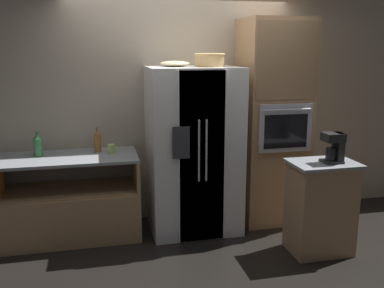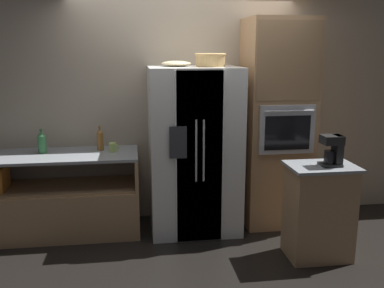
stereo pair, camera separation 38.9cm
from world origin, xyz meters
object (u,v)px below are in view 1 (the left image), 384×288
Objects in this scene: wall_oven at (273,122)px; bottle_tall at (98,141)px; wicker_basket at (210,59)px; bottle_short at (38,145)px; refrigerator at (193,150)px; fruit_bowl at (175,64)px; mug at (112,149)px; coffee_maker at (335,146)px.

wall_oven is 1.97m from bottle_tall.
wicker_basket is 1.24× the size of bottle_short.
bottle_short is (-1.62, 0.14, 0.11)m from refrigerator.
fruit_bowl is (-0.18, 0.09, 0.93)m from refrigerator.
bottle_tall reaches higher than bottle_short.
wall_oven is 1.06m from wicker_basket.
refrigerator is at bearing -26.15° from fruit_bowl.
refrigerator is at bearing 167.32° from wicker_basket.
bottle_tall is 1.05× the size of bottle_short.
wall_oven is at bearing -1.48° from bottle_short.
refrigerator is at bearing -10.42° from bottle_tall.
bottle_short reaches higher than mug.
bottle_short is 2.96m from coffee_maker.
wall_oven reaches higher than coffee_maker.
mug is at bearing 154.67° from coffee_maker.
bottle_tall is (-0.83, 0.10, -0.82)m from fruit_bowl.
bottle_tall is at bearing 4.68° from bottle_short.
coffee_maker is (1.16, -0.88, 0.18)m from refrigerator.
wall_oven reaches higher than refrigerator.
mug is (-0.69, -0.00, -0.89)m from fruit_bowl.
bottle_short is 2.30× the size of mug.
refrigerator is 15.96× the size of mug.
bottle_tall is at bearing 173.30° from fruit_bowl.
refrigerator is 1.04m from bottle_tall.
bottle_tall is 0.94× the size of coffee_maker.
fruit_bowl is at bearing 179.09° from wall_oven.
wicker_basket reaches higher than refrigerator.
fruit_bowl reaches higher than bottle_short.
bottle_tall is (-1.96, 0.12, -0.15)m from wall_oven.
coffee_maker is at bearing -25.33° from mug.
wall_oven is 0.98m from coffee_maker.
refrigerator is 5.71× the size of fruit_bowl.
wall_oven is 7.17× the size of wicker_basket.
coffee_maker is at bearing -36.99° from refrigerator.
fruit_bowl reaches higher than mug.
wicker_basket is 0.37m from fruit_bowl.
fruit_bowl is at bearing -6.70° from bottle_tall.
fruit_bowl is (-1.12, 0.02, 0.67)m from wall_oven.
wall_oven is 7.33× the size of fruit_bowl.
wall_oven is 1.31m from fruit_bowl.
wall_oven is 8.52× the size of bottle_tall.
wall_oven is (0.94, 0.07, 0.26)m from refrigerator.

